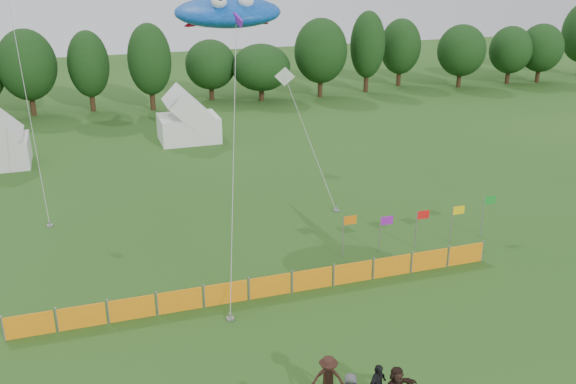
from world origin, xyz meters
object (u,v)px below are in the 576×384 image
object	(u,v)px
stingray_kite	(226,12)
tent_right	(188,120)
barrier_fence	(270,286)
spectator_c	(328,379)
tent_left	(1,143)

from	to	relation	value
stingray_kite	tent_right	bearing A→B (deg)	90.29
barrier_fence	spectator_c	size ratio (longest dim) A/B	12.31
barrier_fence	stingray_kite	size ratio (longest dim) A/B	1.09
tent_left	tent_right	bearing A→B (deg)	8.83
tent_right	barrier_fence	xyz separation A→B (m)	(-1.01, -25.68, -1.18)
tent_right	stingray_kite	size ratio (longest dim) A/B	0.23
barrier_fence	spectator_c	distance (m)	7.41
tent_left	barrier_fence	bearing A→B (deg)	-61.73
spectator_c	stingray_kite	bearing A→B (deg)	107.73
spectator_c	stingray_kite	xyz separation A→B (m)	(1.26, 18.78, 10.37)
tent_left	barrier_fence	world-z (taller)	tent_left
tent_right	stingray_kite	xyz separation A→B (m)	(0.07, -14.30, 9.58)
barrier_fence	tent_right	bearing A→B (deg)	87.76
tent_left	stingray_kite	xyz separation A→B (m)	(13.75, -12.18, 9.59)
spectator_c	stingray_kite	size ratio (longest dim) A/B	0.09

